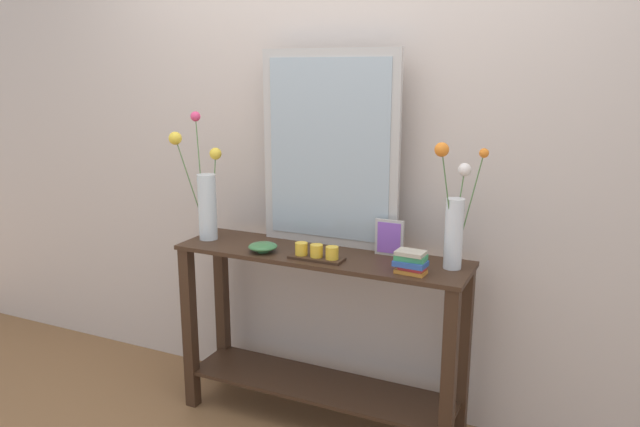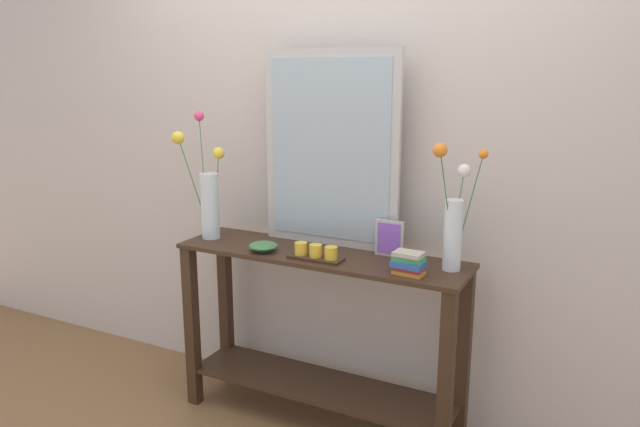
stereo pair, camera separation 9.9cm
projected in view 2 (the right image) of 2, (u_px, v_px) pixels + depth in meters
name	position (u px, v px, depth m)	size (l,w,h in m)	color
ground_plane	(320.00, 421.00, 2.94)	(7.00, 6.00, 0.02)	brown
wall_back	(349.00, 135.00, 2.88)	(6.40, 0.08, 2.70)	beige
console_table	(320.00, 324.00, 2.82)	(1.36, 0.36, 0.84)	#382316
mirror_leaning	(330.00, 150.00, 2.77)	(0.67, 0.03, 0.90)	#B7B2AD
tall_vase_left	(208.00, 194.00, 2.94)	(0.17, 0.22, 0.61)	silver
vase_right	(453.00, 221.00, 2.46)	(0.19, 0.19, 0.53)	silver
candle_tray	(316.00, 253.00, 2.64)	(0.24, 0.09, 0.07)	#382316
picture_frame_small	(389.00, 238.00, 2.68)	(0.13, 0.01, 0.16)	#B7B2AD
decorative_bowl	(263.00, 246.00, 2.76)	(0.13, 0.13, 0.04)	#38703D
book_stack	(409.00, 263.00, 2.45)	(0.14, 0.10, 0.09)	orange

